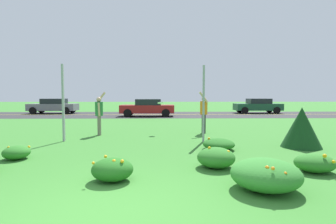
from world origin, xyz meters
name	(u,v)px	position (x,y,z in m)	size (l,w,h in m)	color
ground_plane	(147,128)	(0.00, 10.21, 0.00)	(120.00, 120.00, 0.00)	#387A2D
highway_strip	(154,115)	(0.00, 20.42, 0.00)	(120.00, 8.18, 0.01)	#2D2D30
highway_center_stripe	(154,115)	(0.00, 20.42, 0.01)	(120.00, 0.16, 0.00)	yellow
daylily_clump_near_camera	(315,163)	(4.27, 2.11, 0.21)	(0.91, 0.79, 0.47)	#2D7526
daylily_clump_front_center	(17,152)	(-3.23, 3.52, 0.19)	(0.71, 0.76, 0.38)	#2D7526
daylily_clump_mid_right	(216,158)	(2.09, 2.55, 0.24)	(0.92, 0.94, 0.52)	#2D7526
daylily_clump_front_left	(266,174)	(2.70, 1.01, 0.29)	(1.29, 1.27, 0.58)	#337F2D
daylily_clump_front_right	(219,144)	(2.61, 4.68, 0.18)	(1.03, 1.09, 0.38)	#23661E
daylily_clump_mid_left	(112,170)	(-0.24, 1.59, 0.24)	(0.85, 0.77, 0.49)	#23661E
sign_post_near_path	(63,103)	(-2.98, 6.35, 1.47)	(0.07, 0.10, 2.94)	#93969B
sign_post_by_roadside	(204,104)	(2.34, 6.13, 1.44)	(0.07, 0.10, 2.88)	#93969B
evergreen_shrub_side	(301,127)	(5.48, 4.97, 0.68)	(1.31, 1.31, 1.36)	#143D19
person_thrower_green_shirt	(99,112)	(-1.99, 7.89, 1.01)	(0.43, 0.52, 1.92)	#287038
person_catcher_orange_shirt	(204,111)	(2.71, 8.43, 1.02)	(0.44, 0.52, 1.94)	orange
frisbee_white	(160,103)	(0.70, 8.42, 1.41)	(0.28, 0.27, 0.12)	white
car_dark_green_leftmost	(258,106)	(10.32, 22.27, 0.74)	(4.50, 2.00, 1.45)	#194C2D
car_red_center_left	(148,107)	(-0.45, 18.58, 0.74)	(4.50, 2.00, 1.45)	maroon
car_gray_center_right	(53,106)	(-9.84, 22.27, 0.74)	(4.50, 2.00, 1.45)	slate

